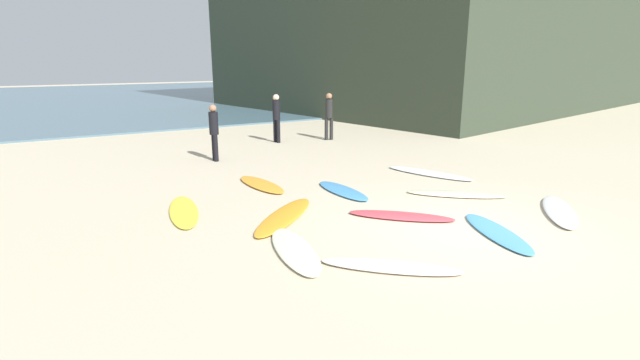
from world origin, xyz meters
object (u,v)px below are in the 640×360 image
(surfboard_3, at_px, (429,173))
(surfboard_10, at_px, (497,232))
(surfboard_2, at_px, (343,190))
(surfboard_7, at_px, (184,211))
(beachgoer_far, at_px, (214,130))
(surfboard_5, at_px, (401,216))
(beachgoer_mid, at_px, (329,114))
(surfboard_0, at_px, (284,216))
(surfboard_8, at_px, (261,184))
(surfboard_9, at_px, (295,250))
(surfboard_4, at_px, (391,266))
(beachgoer_near, at_px, (276,116))
(surfboard_1, at_px, (456,194))
(surfboard_6, at_px, (559,211))

(surfboard_3, distance_m, surfboard_10, 4.51)
(surfboard_2, bearing_deg, surfboard_3, -174.41)
(surfboard_7, relative_size, beachgoer_far, 1.29)
(surfboard_5, height_order, beachgoer_far, beachgoer_far)
(surfboard_3, height_order, beachgoer_mid, beachgoer_mid)
(surfboard_2, height_order, surfboard_7, surfboard_2)
(beachgoer_mid, bearing_deg, surfboard_0, 68.29)
(surfboard_8, distance_m, surfboard_9, 4.27)
(surfboard_0, height_order, beachgoer_mid, beachgoer_mid)
(surfboard_3, bearing_deg, surfboard_5, 19.49)
(surfboard_9, relative_size, beachgoer_mid, 1.16)
(surfboard_2, xyz_separation_m, beachgoer_mid, (3.64, 6.46, 0.98))
(surfboard_4, distance_m, beachgoer_near, 11.39)
(surfboard_1, relative_size, surfboard_8, 1.12)
(surfboard_2, relative_size, surfboard_4, 0.90)
(surfboard_0, xyz_separation_m, surfboard_7, (-1.64, 1.36, -0.01))
(surfboard_0, distance_m, surfboard_5, 2.34)
(surfboard_8, bearing_deg, beachgoer_far, 86.23)
(surfboard_1, relative_size, surfboard_6, 0.99)
(surfboard_1, relative_size, beachgoer_far, 1.29)
(surfboard_10, bearing_deg, surfboard_1, -98.72)
(surfboard_6, height_order, surfboard_8, surfboard_6)
(surfboard_5, relative_size, beachgoer_near, 1.17)
(surfboard_3, xyz_separation_m, surfboard_8, (-4.43, 1.27, 0.00))
(surfboard_4, height_order, surfboard_9, surfboard_9)
(surfboard_3, bearing_deg, surfboard_4, 22.47)
(surfboard_0, xyz_separation_m, surfboard_8, (0.60, 2.47, 0.00))
(surfboard_9, height_order, beachgoer_far, beachgoer_far)
(beachgoer_far, bearing_deg, surfboard_1, -147.44)
(surfboard_1, height_order, beachgoer_near, beachgoer_near)
(surfboard_6, distance_m, beachgoer_far, 9.69)
(surfboard_2, bearing_deg, beachgoer_mid, -118.31)
(surfboard_3, xyz_separation_m, surfboard_7, (-6.67, 0.16, -0.01))
(surfboard_0, bearing_deg, surfboard_3, -118.10)
(surfboard_10, bearing_deg, surfboard_6, -154.78)
(surfboard_4, bearing_deg, surfboard_5, -1.21)
(surfboard_6, relative_size, beachgoer_mid, 1.25)
(surfboard_1, xyz_separation_m, beachgoer_mid, (1.52, 8.05, 0.98))
(surfboard_4, height_order, beachgoer_near, beachgoer_near)
(surfboard_6, xyz_separation_m, surfboard_7, (-6.64, 4.00, -0.01))
(surfboard_6, relative_size, surfboard_8, 1.13)
(surfboard_9, relative_size, beachgoer_far, 1.21)
(surfboard_0, xyz_separation_m, surfboard_5, (2.02, -1.18, -0.00))
(surfboard_9, bearing_deg, surfboard_0, -98.59)
(surfboard_2, relative_size, surfboard_5, 0.92)
(surfboard_7, height_order, surfboard_8, surfboard_8)
(surfboard_2, distance_m, surfboard_5, 2.14)
(beachgoer_mid, xyz_separation_m, beachgoer_far, (-5.08, -1.47, -0.04))
(surfboard_1, bearing_deg, beachgoer_mid, 30.88)
(surfboard_0, distance_m, surfboard_3, 5.17)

